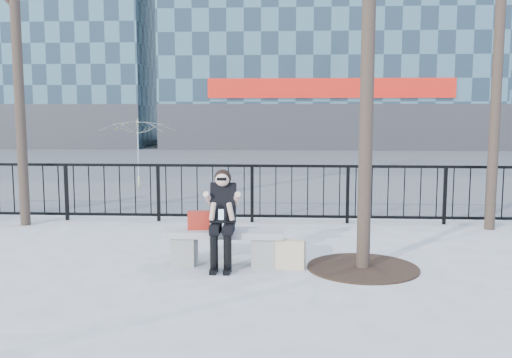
{
  "coord_description": "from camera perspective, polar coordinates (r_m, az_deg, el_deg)",
  "views": [
    {
      "loc": [
        0.88,
        -7.67,
        2.15
      ],
      "look_at": [
        0.4,
        0.8,
        1.1
      ],
      "focal_mm": 40.0,
      "sensor_mm": 36.0,
      "label": 1
    }
  ],
  "objects": [
    {
      "name": "ground",
      "position": [
        8.01,
        -3.22,
        -8.52
      ],
      "size": [
        120.0,
        120.0,
        0.0
      ],
      "primitive_type": "plane",
      "color": "gray",
      "rests_on": "ground"
    },
    {
      "name": "street_surface",
      "position": [
        22.79,
        1.04,
        1.63
      ],
      "size": [
        60.0,
        23.0,
        0.01
      ],
      "primitive_type": "cube",
      "color": "#474747",
      "rests_on": "ground"
    },
    {
      "name": "railing",
      "position": [
        10.82,
        -1.45,
        -1.43
      ],
      "size": [
        14.0,
        0.06,
        1.1
      ],
      "color": "black",
      "rests_on": "ground"
    },
    {
      "name": "tree_grate",
      "position": [
        7.93,
        10.63,
        -8.7
      ],
      "size": [
        1.5,
        1.5,
        0.02
      ],
      "primitive_type": "cylinder",
      "color": "black",
      "rests_on": "ground"
    },
    {
      "name": "bench_main",
      "position": [
        7.94,
        -3.23,
        -6.42
      ],
      "size": [
        1.65,
        0.46,
        0.49
      ],
      "color": "slate",
      "rests_on": "ground"
    },
    {
      "name": "seated_woman",
      "position": [
        7.71,
        -3.39,
        -4.03
      ],
      "size": [
        0.5,
        0.64,
        1.34
      ],
      "color": "black",
      "rests_on": "ground"
    },
    {
      "name": "handbag",
      "position": [
        7.94,
        -5.74,
        -4.12
      ],
      "size": [
        0.32,
        0.18,
        0.25
      ],
      "primitive_type": "cube",
      "rotation": [
        0.0,
        0.0,
        0.12
      ],
      "color": "#A22013",
      "rests_on": "bench_main"
    },
    {
      "name": "shopping_bag",
      "position": [
        7.78,
        3.4,
        -7.5
      ],
      "size": [
        0.44,
        0.23,
        0.39
      ],
      "primitive_type": "cube",
      "rotation": [
        0.0,
        0.0,
        -0.18
      ],
      "color": "beige",
      "rests_on": "ground"
    },
    {
      "name": "vendor_umbrella",
      "position": [
        15.79,
        -11.79,
        2.57
      ],
      "size": [
        2.53,
        2.56,
        1.92
      ],
      "primitive_type": "imported",
      "rotation": [
        0.0,
        0.0,
        -0.24
      ],
      "color": "yellow",
      "rests_on": "ground"
    }
  ]
}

